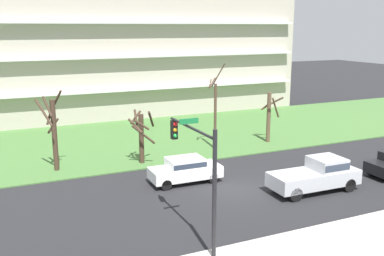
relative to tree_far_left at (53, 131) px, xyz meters
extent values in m
plane|color=#232326|center=(9.44, -8.08, -2.80)|extent=(160.00, 160.00, 0.00)
cube|color=#BCB7AD|center=(9.44, -16.08, -2.72)|extent=(80.00, 4.00, 0.15)
cube|color=#477238|center=(9.44, 5.92, -2.76)|extent=(80.00, 16.00, 0.08)
cube|color=#B2A899|center=(9.44, 19.29, 3.75)|extent=(39.68, 10.73, 13.10)
cube|color=silver|center=(9.44, 13.47, 0.48)|extent=(38.09, 0.90, 0.24)
cube|color=silver|center=(9.44, 13.47, 3.75)|extent=(38.09, 0.90, 0.24)
cube|color=silver|center=(9.44, 13.47, 7.03)|extent=(38.09, 0.90, 0.24)
cylinder|color=#423023|center=(0.05, 0.01, -0.38)|extent=(0.34, 0.34, 4.82)
cylinder|color=#423023|center=(0.41, 0.22, 2.07)|extent=(0.62, 0.90, 1.15)
cylinder|color=#423023|center=(-0.17, 0.19, 0.88)|extent=(0.56, 0.64, 0.96)
cylinder|color=#423023|center=(0.05, 0.35, 0.24)|extent=(0.81, 0.16, 1.03)
cylinder|color=#423023|center=(-0.56, -0.38, 1.31)|extent=(0.97, 1.40, 1.68)
cylinder|color=#423023|center=(-0.29, -0.18, 1.65)|extent=(0.57, 0.87, 1.30)
cylinder|color=#423023|center=(5.75, -0.77, -1.02)|extent=(0.35, 0.35, 3.55)
cylinder|color=#423023|center=(5.25, -1.10, 0.05)|extent=(0.83, 1.15, 0.93)
cylinder|color=#423023|center=(5.51, -0.36, 0.48)|extent=(1.00, 0.67, 0.86)
cylinder|color=#423023|center=(5.64, -1.25, 0.12)|extent=(1.08, 0.39, 0.82)
cylinder|color=#423023|center=(5.41, -0.74, 0.50)|extent=(0.23, 0.82, 1.15)
cylinder|color=#423023|center=(6.36, -1.13, 0.44)|extent=(0.89, 1.39, 1.38)
cylinder|color=#423023|center=(5.67, -1.53, -0.51)|extent=(1.62, 0.34, 1.44)
cylinder|color=#4C3828|center=(12.17, 0.48, -0.20)|extent=(0.21, 0.21, 5.20)
cylinder|color=#4C3828|center=(12.56, 0.82, 2.97)|extent=(0.83, 0.91, 1.88)
cylinder|color=#4C3828|center=(11.83, 0.73, 2.38)|extent=(0.62, 0.77, 0.60)
cylinder|color=#4C3828|center=(12.04, 0.79, 2.42)|extent=(0.73, 0.37, 0.79)
cylinder|color=brown|center=(17.13, 0.50, -0.69)|extent=(0.33, 0.33, 4.22)
cylinder|color=brown|center=(17.86, 0.83, 0.55)|extent=(0.83, 1.60, 1.00)
cylinder|color=brown|center=(17.41, -0.02, 0.23)|extent=(1.21, 0.75, 1.80)
cylinder|color=brown|center=(17.47, 1.03, 0.28)|extent=(1.20, 0.85, 0.93)
cube|color=#B7BABF|center=(13.18, -10.08, -1.97)|extent=(5.44, 2.12, 0.85)
cube|color=#B7BABF|center=(14.08, -10.10, -1.20)|extent=(1.84, 1.88, 0.70)
cube|color=#2D3847|center=(14.08, -10.10, -1.20)|extent=(1.80, 1.92, 0.38)
cylinder|color=black|center=(15.09, -9.23, -2.40)|extent=(0.80, 0.24, 0.80)
cylinder|color=black|center=(15.06, -11.01, -2.40)|extent=(0.80, 0.24, 0.80)
cylinder|color=black|center=(11.31, -9.15, -2.40)|extent=(0.80, 0.24, 0.80)
cylinder|color=black|center=(11.28, -10.93, -2.40)|extent=(0.80, 0.24, 0.80)
cube|color=white|center=(6.98, -5.58, -2.13)|extent=(4.43, 1.89, 0.70)
cube|color=white|center=(6.98, -5.58, -1.50)|extent=(2.23, 1.70, 0.55)
cube|color=#2D3847|center=(6.98, -5.58, -1.50)|extent=(2.19, 1.73, 0.30)
cylinder|color=black|center=(5.42, -6.34, -2.48)|extent=(0.64, 0.23, 0.64)
cylinder|color=black|center=(5.45, -4.76, -2.48)|extent=(0.64, 0.23, 0.64)
cylinder|color=black|center=(8.50, -6.40, -2.48)|extent=(0.64, 0.23, 0.64)
cylinder|color=black|center=(8.53, -4.82, -2.48)|extent=(0.64, 0.23, 0.64)
cylinder|color=black|center=(18.56, -9.28, -2.48)|extent=(0.64, 0.22, 0.64)
cylinder|color=black|center=(4.27, -14.68, -0.02)|extent=(0.18, 0.18, 5.54)
cylinder|color=black|center=(4.27, -12.42, 2.35)|extent=(0.12, 4.52, 0.12)
cube|color=black|center=(4.27, -10.46, 1.85)|extent=(0.28, 0.28, 0.90)
sphere|color=red|center=(4.27, -10.61, 2.15)|extent=(0.20, 0.20, 0.20)
sphere|color=#F2A519|center=(4.27, -10.61, 1.87)|extent=(0.20, 0.20, 0.20)
sphere|color=green|center=(4.27, -10.61, 1.59)|extent=(0.20, 0.20, 0.20)
cube|color=#197238|center=(4.27, -12.19, 2.60)|extent=(0.90, 0.04, 0.24)
camera|label=1|loc=(-3.52, -29.65, 6.64)|focal=41.82mm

